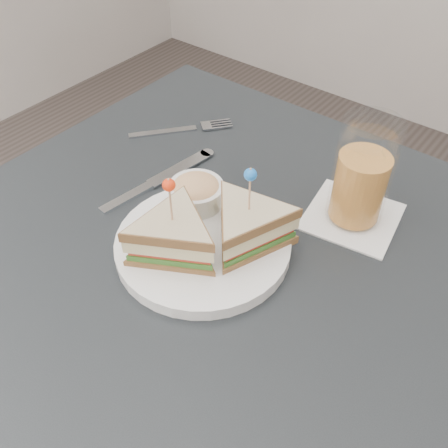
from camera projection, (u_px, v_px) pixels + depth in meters
table at (215, 286)px, 0.74m from camera, size 0.80×0.80×0.75m
plate_meal at (208, 230)px, 0.66m from camera, size 0.27×0.25×0.14m
cutlery_fork at (186, 129)px, 0.90m from camera, size 0.13×0.16×0.01m
cutlery_knife at (155, 182)px, 0.79m from camera, size 0.05×0.22×0.01m
drink_set at (361, 179)px, 0.68m from camera, size 0.15×0.15×0.16m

